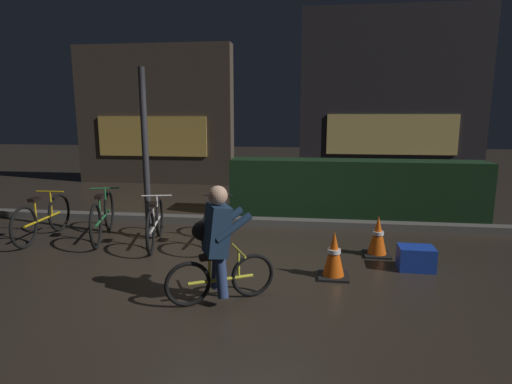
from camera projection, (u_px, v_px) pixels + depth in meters
ground_plane at (234, 269)px, 5.33m from camera, size 40.00×40.00×0.00m
sidewalk_curb at (257, 221)px, 7.47m from camera, size 12.00×0.24×0.12m
hedge_row at (355, 188)px, 8.02m from camera, size 4.80×0.70×1.09m
storefront_left at (155, 116)px, 11.76m from camera, size 4.45×0.54×3.83m
storefront_right at (392, 98)px, 11.50m from camera, size 5.01×0.54×4.80m
street_post at (145, 155)px, 6.46m from camera, size 0.10×0.10×2.65m
parked_bike_leftmost at (43, 218)px, 6.58m from camera, size 0.46×1.58×0.73m
parked_bike_left_mid at (103, 217)px, 6.59m from camera, size 0.56×1.63×0.78m
parked_bike_center_left at (155, 223)px, 6.29m from camera, size 0.48×1.53×0.72m
parked_bike_center_right at (215, 223)px, 6.33m from camera, size 0.46×1.56×0.72m
traffic_cone_near at (334, 255)px, 5.02m from camera, size 0.36×0.36×0.58m
traffic_cone_far at (378, 237)px, 5.81m from camera, size 0.36×0.36×0.57m
blue_crate at (416, 258)px, 5.30m from camera, size 0.45×0.33×0.30m
cyclist at (217, 244)px, 4.33m from camera, size 1.07×0.59×1.25m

